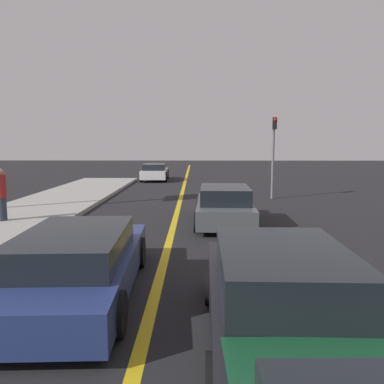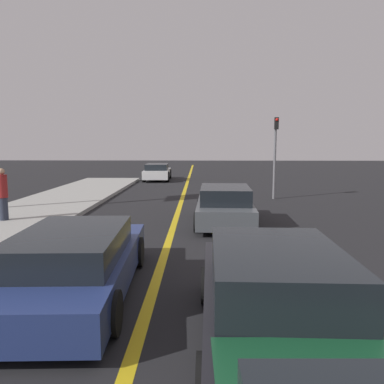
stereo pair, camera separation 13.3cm
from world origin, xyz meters
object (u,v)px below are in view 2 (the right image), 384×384
car_far_distant (75,263)px  car_parked_left_lot (225,206)px  pedestrian_by_sign (3,194)px  car_oncoming_far (157,172)px  traffic_light (275,149)px  car_ahead_center (273,300)px

car_far_distant → car_parked_left_lot: 6.62m
pedestrian_by_sign → car_far_distant: bearing=-53.1°
car_parked_left_lot → pedestrian_by_sign: size_ratio=2.40×
car_oncoming_far → traffic_light: bearing=-55.2°
car_ahead_center → pedestrian_by_sign: pedestrian_by_sign is taller
pedestrian_by_sign → car_oncoming_far: bearing=77.4°
car_far_distant → car_parked_left_lot: car_parked_left_lot is taller
car_far_distant → car_parked_left_lot: size_ratio=1.18×
car_parked_left_lot → traffic_light: traffic_light is taller
car_far_distant → pedestrian_by_sign: (-4.25, 5.65, 0.42)m
traffic_light → car_oncoming_far: bearing=126.3°
car_far_distant → car_parked_left_lot: bearing=60.7°
car_far_distant → traffic_light: (5.73, 11.56, 1.79)m
car_oncoming_far → pedestrian_by_sign: (-3.35, -14.93, 0.42)m
car_ahead_center → car_oncoming_far: car_ahead_center is taller
traffic_light → car_ahead_center: bearing=-101.2°
car_ahead_center → traffic_light: (2.61, 13.20, 1.72)m
car_ahead_center → car_parked_left_lot: 7.55m
car_parked_left_lot → traffic_light: size_ratio=1.06×
car_ahead_center → car_parked_left_lot: bearing=92.4°
pedestrian_by_sign → traffic_light: traffic_light is taller
car_oncoming_far → car_ahead_center: bearing=-81.3°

